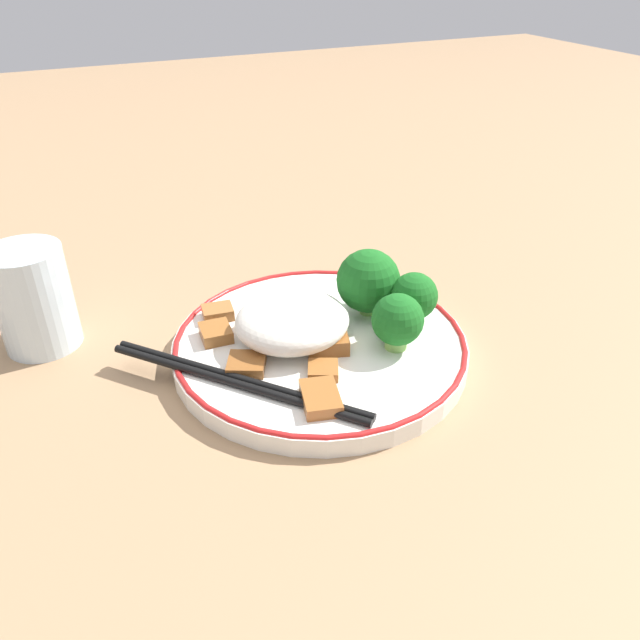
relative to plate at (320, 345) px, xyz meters
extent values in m
plane|color=#9E7A56|center=(0.00, 0.00, -0.01)|extent=(3.00, 3.00, 0.00)
cylinder|color=white|center=(0.00, 0.00, 0.00)|extent=(0.26, 0.26, 0.02)
torus|color=red|center=(0.00, 0.00, 0.01)|extent=(0.25, 0.25, 0.00)
ellipsoid|color=white|center=(0.02, -0.01, 0.03)|extent=(0.10, 0.09, 0.04)
cylinder|color=#7FB756|center=(-0.05, 0.04, 0.01)|extent=(0.02, 0.02, 0.01)
sphere|color=#19601E|center=(-0.05, 0.04, 0.03)|extent=(0.04, 0.04, 0.04)
cylinder|color=#7FB756|center=(-0.09, 0.01, 0.01)|extent=(0.02, 0.02, 0.01)
sphere|color=#19601E|center=(-0.09, 0.01, 0.04)|extent=(0.04, 0.04, 0.04)
cylinder|color=#7FB756|center=(-0.06, -0.02, 0.01)|extent=(0.01, 0.01, 0.01)
sphere|color=#19601E|center=(-0.06, -0.02, 0.04)|extent=(0.06, 0.06, 0.06)
cube|color=brown|center=(0.00, -0.05, 0.01)|extent=(0.03, 0.03, 0.01)
cube|color=brown|center=(0.07, 0.01, 0.01)|extent=(0.04, 0.04, 0.01)
cube|color=#995B28|center=(0.02, 0.05, 0.01)|extent=(0.03, 0.03, 0.01)
cube|color=brown|center=(0.00, 0.02, 0.01)|extent=(0.04, 0.04, 0.01)
cube|color=#9E6633|center=(0.07, -0.07, 0.01)|extent=(0.03, 0.03, 0.01)
cube|color=#995B28|center=(0.08, -0.04, 0.01)|extent=(0.03, 0.03, 0.01)
cube|color=#995B28|center=(0.04, 0.08, 0.01)|extent=(0.04, 0.05, 0.01)
cube|color=brown|center=(0.03, -0.05, 0.01)|extent=(0.03, 0.03, 0.01)
cylinder|color=black|center=(0.09, 0.03, 0.01)|extent=(0.16, 0.18, 0.01)
cylinder|color=black|center=(0.08, 0.03, 0.01)|extent=(0.16, 0.18, 0.01)
cylinder|color=silver|center=(0.22, -0.12, 0.04)|extent=(0.07, 0.07, 0.09)
camera|label=1|loc=(0.19, 0.41, 0.31)|focal=35.00mm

